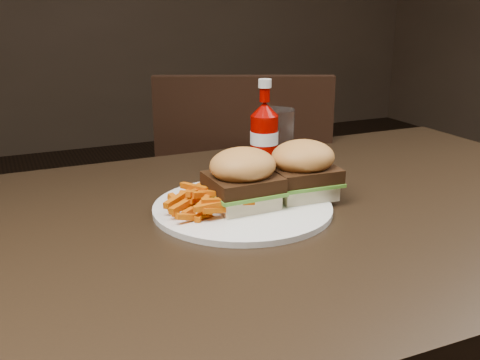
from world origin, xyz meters
name	(u,v)px	position (x,y,z in m)	size (l,w,h in m)	color
dining_table	(307,217)	(0.00, 0.00, 0.73)	(1.20, 0.80, 0.04)	black
chair_far	(242,231)	(0.16, 0.63, 0.43)	(0.45, 0.45, 0.04)	black
plate	(243,208)	(-0.11, 0.02, 0.76)	(0.29, 0.29, 0.01)	white
sandwich_half_a	(243,199)	(-0.11, 0.02, 0.77)	(0.10, 0.09, 0.02)	beige
sandwich_half_b	(302,189)	(0.00, 0.03, 0.77)	(0.10, 0.09, 0.02)	beige
fries_pile	(207,195)	(-0.17, 0.03, 0.78)	(0.12, 0.12, 0.05)	#C05A04
ketchup_bottle	(264,143)	(0.02, 0.20, 0.81)	(0.05, 0.05, 0.11)	#8D0300
tumbler	(277,136)	(0.08, 0.26, 0.81)	(0.07, 0.07, 0.11)	white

